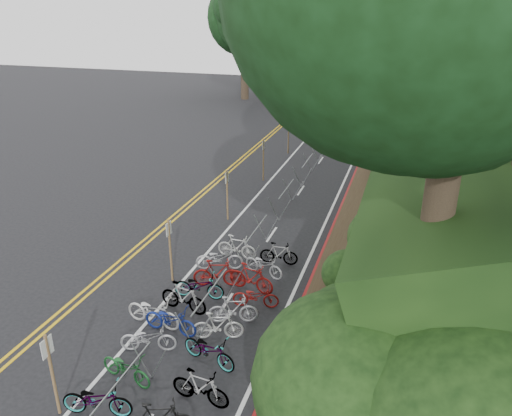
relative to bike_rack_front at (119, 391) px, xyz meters
The scene contains 10 objects.
ground 2.99m from the bike_rack_front, 148.01° to the left, with size 120.00×120.00×0.00m, color black.
road_markings 11.78m from the bike_rack_front, 98.79° to the left, with size 7.47×80.00×0.01m.
red_curb 13.93m from the bike_rack_front, 76.39° to the left, with size 0.25×28.00×0.10m, color maroon.
embankment 23.16m from the bike_rack_front, 62.87° to the left, with size 14.30×48.14×9.11m.
bike_rack_front is the anchor object (origin of this frame).
bike_racks_rest 14.53m from the bike_rack_front, 87.74° to the left, with size 1.14×23.00×1.17m.
signpost_near 1.75m from the bike_rack_front, 167.68° to the right, with size 0.08×0.40×2.42m.
signposts_rest 15.63m from the bike_rack_front, 96.72° to the left, with size 0.08×18.40×2.50m.
bike_front 3.95m from the bike_rack_front, 106.63° to the left, with size 1.97×0.69×1.03m, color beige.
bike_valet 3.95m from the bike_rack_front, 84.19° to the left, with size 3.34×12.22×1.08m.
Camera 1 is at (8.57, -9.72, 9.78)m, focal length 35.00 mm.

